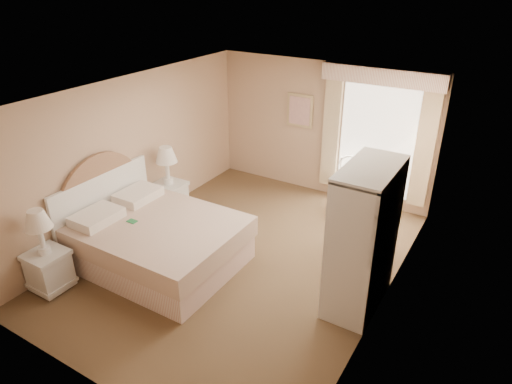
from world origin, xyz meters
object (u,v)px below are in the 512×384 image
Objects in this scene: round_table at (368,211)px; cafe_chair at (347,180)px; bed at (152,238)px; nightstand_near at (47,261)px; armoire at (363,250)px; nightstand_far at (169,190)px.

round_table is 1.06m from cafe_chair.
cafe_chair is at bearing 129.10° from round_table.
nightstand_near is (-0.73, -1.22, 0.06)m from bed.
armoire is (0.42, -1.52, 0.27)m from round_table.
bed is 3.34m from round_table.
bed is 2.97× the size of round_table.
nightstand_near is 1.52× the size of round_table.
nightstand_near is at bearing -133.40° from round_table.
nightstand_far reaches higher than nightstand_near.
nightstand_far reaches higher than cafe_chair.
armoire is at bearing -74.54° from round_table.
nightstand_far is 1.59× the size of round_table.
cafe_chair is at bearing 114.96° from armoire.
round_table is 0.41× the size of armoire.
armoire is at bearing 13.25° from bed.
cafe_chair is 0.52× the size of armoire.
armoire is (2.92, 0.69, 0.41)m from bed.
armoire is (3.65, -0.55, 0.33)m from nightstand_far.
armoire reaches higher than cafe_chair.
nightstand_near is 0.95× the size of nightstand_far.
bed is at bearing -59.51° from nightstand_far.
armoire reaches higher than nightstand_near.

